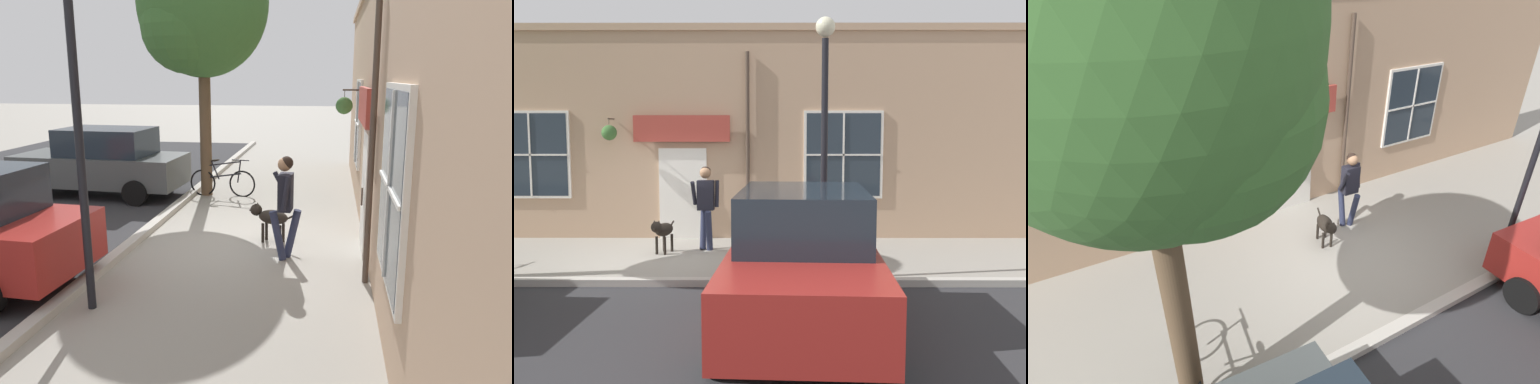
% 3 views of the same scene
% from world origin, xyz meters
% --- Properties ---
extents(ground_plane, '(90.00, 90.00, 0.00)m').
position_xyz_m(ground_plane, '(0.00, 0.00, 0.00)').
color(ground_plane, gray).
extents(storefront_facade, '(0.95, 18.00, 4.92)m').
position_xyz_m(storefront_facade, '(-2.34, 0.00, 2.46)').
color(storefront_facade, tan).
rests_on(storefront_facade, ground_plane).
extents(pedestrian_walking, '(0.54, 0.57, 1.77)m').
position_xyz_m(pedestrian_walking, '(-0.83, 0.75, 1.07)').
color(pedestrian_walking, '#282D47').
rests_on(pedestrian_walking, ground_plane).
extents(dog_on_leash, '(0.95, 0.43, 0.73)m').
position_xyz_m(dog_on_leash, '(-0.46, -0.09, 0.48)').
color(dog_on_leash, black).
rests_on(dog_on_leash, ground_plane).
extents(street_tree_by_curb, '(3.22, 2.90, 6.54)m').
position_xyz_m(street_tree_by_curb, '(1.72, -3.60, 4.60)').
color(street_tree_by_curb, brown).
rests_on(street_tree_by_curb, ground_plane).
extents(leaning_bicycle, '(1.74, 0.15, 1.00)m').
position_xyz_m(leaning_bicycle, '(1.20, -3.59, 0.38)').
color(leaning_bicycle, black).
rests_on(leaning_bicycle, ground_plane).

